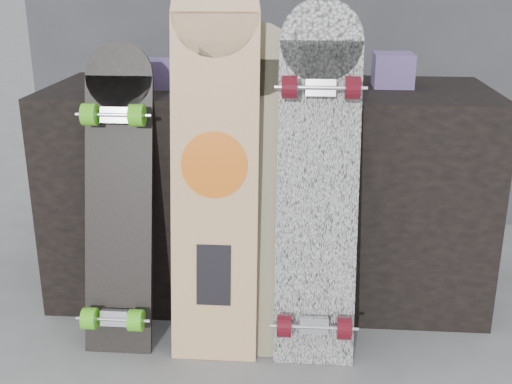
# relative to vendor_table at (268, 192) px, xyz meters

# --- Properties ---
(ground) EXTENTS (60.00, 60.00, 0.00)m
(ground) POSITION_rel_vendor_table_xyz_m (0.00, -0.50, -0.40)
(ground) COLOR slate
(ground) RESTS_ON ground
(vendor_table) EXTENTS (1.60, 0.60, 0.80)m
(vendor_table) POSITION_rel_vendor_table_xyz_m (0.00, 0.00, 0.00)
(vendor_table) COLOR black
(vendor_table) RESTS_ON ground
(merch_box_purple) EXTENTS (0.18, 0.12, 0.10)m
(merch_box_purple) POSITION_rel_vendor_table_xyz_m (-0.38, -0.05, 0.45)
(merch_box_purple) COLOR #534083
(merch_box_purple) RESTS_ON vendor_table
(merch_box_small) EXTENTS (0.14, 0.14, 0.12)m
(merch_box_small) POSITION_rel_vendor_table_xyz_m (0.45, 0.04, 0.46)
(merch_box_small) COLOR #534083
(merch_box_small) RESTS_ON vendor_table
(merch_box_flat) EXTENTS (0.22, 0.10, 0.06)m
(merch_box_flat) POSITION_rel_vendor_table_xyz_m (0.11, 0.16, 0.43)
(merch_box_flat) COLOR #D1B78C
(merch_box_flat) RESTS_ON vendor_table
(longboard_geisha) EXTENTS (0.27, 0.24, 1.22)m
(longboard_geisha) POSITION_rel_vendor_table_xyz_m (-0.14, -0.41, 0.24)
(longboard_geisha) COLOR beige
(longboard_geisha) RESTS_ON ground
(longboard_celtic) EXTENTS (0.23, 0.25, 1.05)m
(longboard_celtic) POSITION_rel_vendor_table_xyz_m (-0.01, -0.37, 0.16)
(longboard_celtic) COLOR beige
(longboard_celtic) RESTS_ON ground
(longboard_cascadia) EXTENTS (0.25, 0.31, 1.13)m
(longboard_cascadia) POSITION_rel_vendor_table_xyz_m (0.18, -0.42, 0.18)
(longboard_cascadia) COLOR white
(longboard_cascadia) RESTS_ON ground
(skateboard_dark) EXTENTS (0.22, 0.33, 0.99)m
(skateboard_dark) POSITION_rel_vendor_table_xyz_m (-0.46, -0.39, 0.11)
(skateboard_dark) COLOR black
(skateboard_dark) RESTS_ON ground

